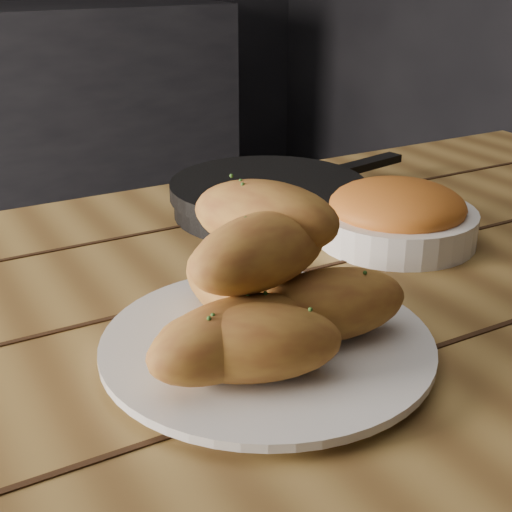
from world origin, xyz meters
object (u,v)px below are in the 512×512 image
at_px(table, 325,393).
at_px(plate, 267,347).
at_px(bowl, 396,215).
at_px(bread_rolls, 262,290).
at_px(skillet, 269,196).

height_order(table, plate, plate).
bearing_deg(bowl, table, -146.24).
bearing_deg(bread_rolls, skillet, 58.55).
distance_m(skillet, bowl, 0.19).
distance_m(bread_rolls, bowl, 0.34).
distance_m(table, skillet, 0.33).
distance_m(plate, bowl, 0.32).
bearing_deg(plate, bread_rolls, -147.60).
bearing_deg(skillet, table, -109.37).
bearing_deg(bread_rolls, table, 22.50).
bearing_deg(skillet, bowl, -62.63).
distance_m(bread_rolls, skillet, 0.39).
relative_size(table, skillet, 3.79).
distance_m(table, bread_rolls, 0.20).
height_order(table, bowl, bowl).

